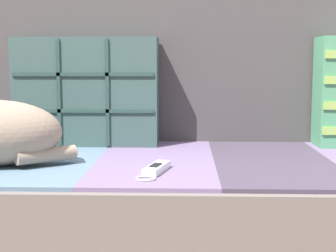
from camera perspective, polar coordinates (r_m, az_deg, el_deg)
name	(u,v)px	position (r m, az deg, el deg)	size (l,w,h in m)	color
couch	(212,224)	(1.58, 4.90, -10.76)	(2.12, 0.86, 0.41)	#3D3838
sofa_backrest	(208,68)	(1.87, 4.50, 6.42)	(2.08, 0.14, 0.51)	#474242
throw_pillow_quilted	(87,92)	(1.76, -8.97, 3.80)	(0.48, 0.14, 0.36)	#38514C
game_remote_near	(156,169)	(1.31, -1.35, -4.80)	(0.08, 0.19, 0.02)	white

